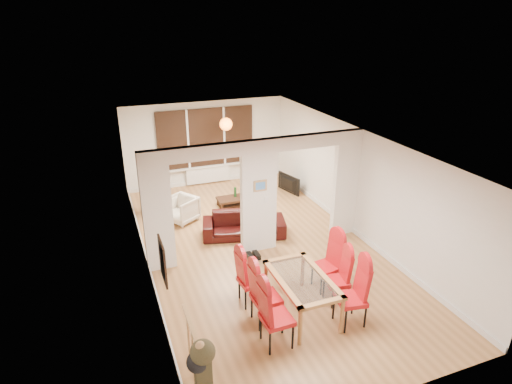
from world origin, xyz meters
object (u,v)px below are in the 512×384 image
dining_chair_la (277,314)px  coffee_table (236,201)px  armchair (181,209)px  bottle (235,192)px  dining_chair_rc (326,263)px  bowl (243,197)px  person (157,185)px  sofa (244,225)px  dining_chair_lc (251,277)px  dining_chair_rb (337,278)px  dining_chair_ra (351,295)px  television (286,184)px  dining_table (301,295)px  dining_chair_lb (266,294)px

dining_chair_la → coffee_table: 5.61m
dining_chair_la → armchair: bearing=94.2°
coffee_table → bottle: size_ratio=3.46×
dining_chair_rc → bowl: (-0.19, 4.31, -0.30)m
dining_chair_rc → person: (-2.50, 4.59, 0.26)m
sofa → person: 2.68m
dining_chair_lc → dining_chair_rb: dining_chair_lc is taller
coffee_table → dining_chair_lc: bearing=-104.6°
dining_chair_ra → television: bearing=85.7°
dining_chair_ra → dining_chair_rb: bearing=90.1°
coffee_table → person: bearing=174.7°
dining_chair_rc → person: size_ratio=0.68×
armchair → bowl: armchair is taller
sofa → television: bearing=60.0°
armchair → dining_chair_rb: bearing=-9.1°
dining_table → dining_chair_rc: dining_chair_rc is taller
armchair → dining_chair_ra: bearing=-12.9°
dining_chair_la → dining_chair_rc: (1.51, 1.08, -0.03)m
dining_chair_ra → dining_chair_lb: bearing=167.3°
dining_chair_rb → dining_chair_rc: bearing=97.4°
dining_chair_la → dining_chair_ra: dining_chair_la is taller
armchair → television: 3.44m
dining_chair_lb → sofa: (0.70, 3.13, -0.29)m
television → dining_table: bearing=143.0°
coffee_table → bottle: bottle is taller
dining_chair_la → person: bearing=98.3°
dining_table → person: bearing=108.8°
dining_chair_rc → dining_chair_lb: bearing=-169.7°
dining_chair_lb → dining_chair_lc: (-0.04, 0.61, -0.03)m
dining_chair_la → dining_chair_rb: (1.49, 0.64, -0.08)m
dining_chair_lb → bowl: dining_chair_lb is taller
dining_chair_rb → coffee_table: size_ratio=1.01×
dining_chair_lb → bottle: dining_chair_lb is taller
sofa → person: size_ratio=1.19×
armchair → coffee_table: (1.63, 0.45, -0.21)m
dining_chair_ra → dining_chair_rc: (0.13, 1.07, -0.02)m
bottle → dining_chair_rc: bearing=-85.3°
dining_chair_la → dining_chair_lc: (0.00, 1.18, -0.05)m
person → bottle: person is taller
coffee_table → dining_chair_rb: bearing=-85.7°
dining_chair_lb → dining_chair_lc: 0.61m
dining_chair_ra → person: (-2.38, 5.65, 0.24)m
dining_chair_ra → television: size_ratio=1.24×
dining_chair_rc → sofa: size_ratio=0.57×
dining_chair_rb → person: 5.62m
dining_chair_lb → person: 5.21m
coffee_table → bowl: 0.26m
bottle → bowl: bottle is taller
dining_chair_lb → dining_chair_rc: (1.46, 0.51, -0.02)m
person → coffee_table: (2.12, -0.20, -0.71)m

